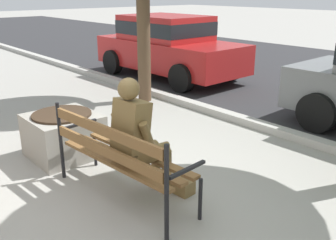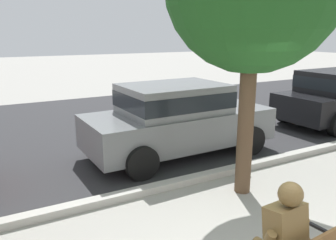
{
  "view_description": "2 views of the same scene",
  "coord_description": "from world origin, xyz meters",
  "px_view_note": "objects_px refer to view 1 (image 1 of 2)",
  "views": [
    {
      "loc": [
        2.91,
        -2.1,
        2.17
      ],
      "look_at": [
        -0.2,
        0.61,
        0.75
      ],
      "focal_mm": 40.57,
      "sensor_mm": 36.0,
      "label": 1
    },
    {
      "loc": [
        -2.29,
        -1.91,
        2.62
      ],
      "look_at": [
        1.18,
        4.35,
        0.8
      ],
      "focal_mm": 36.87,
      "sensor_mm": 36.0,
      "label": 2
    }
  ],
  "objects_px": {
    "concrete_planter": "(64,135)",
    "parked_car_red": "(168,44)",
    "bronze_statue_seated": "(143,142)",
    "park_bench": "(118,153)"
  },
  "relations": [
    {
      "from": "concrete_planter",
      "to": "parked_car_red",
      "type": "distance_m",
      "value": 5.24
    },
    {
      "from": "bronze_statue_seated",
      "to": "concrete_planter",
      "type": "bearing_deg",
      "value": -175.38
    },
    {
      "from": "bronze_statue_seated",
      "to": "parked_car_red",
      "type": "xyz_separation_m",
      "value": [
        -4.47,
        4.23,
        0.17
      ]
    },
    {
      "from": "bronze_statue_seated",
      "to": "parked_car_red",
      "type": "relative_size",
      "value": 0.33
    },
    {
      "from": "park_bench",
      "to": "concrete_planter",
      "type": "xyz_separation_m",
      "value": [
        -1.45,
        0.08,
        -0.24
      ]
    },
    {
      "from": "concrete_planter",
      "to": "parked_car_red",
      "type": "height_order",
      "value": "parked_car_red"
    },
    {
      "from": "bronze_statue_seated",
      "to": "parked_car_red",
      "type": "bearing_deg",
      "value": 136.58
    },
    {
      "from": "bronze_statue_seated",
      "to": "concrete_planter",
      "type": "xyz_separation_m",
      "value": [
        -1.61,
        -0.13,
        -0.36
      ]
    },
    {
      "from": "bronze_statue_seated",
      "to": "park_bench",
      "type": "bearing_deg",
      "value": -127.12
    },
    {
      "from": "bronze_statue_seated",
      "to": "parked_car_red",
      "type": "distance_m",
      "value": 6.16
    }
  ]
}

